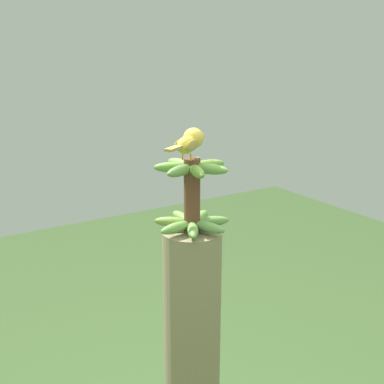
# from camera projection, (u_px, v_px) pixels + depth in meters

# --- Properties ---
(banana_bunch) EXTENTS (0.25, 0.25, 0.24)m
(banana_bunch) POSITION_uv_depth(u_px,v_px,m) (192.00, 195.00, 1.51)
(banana_bunch) COLOR brown
(banana_bunch) RESTS_ON banana_tree
(perched_bird) EXTENTS (0.20, 0.13, 0.09)m
(perched_bird) POSITION_uv_depth(u_px,v_px,m) (190.00, 141.00, 1.46)
(perched_bird) COLOR #C68933
(perched_bird) RESTS_ON banana_bunch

